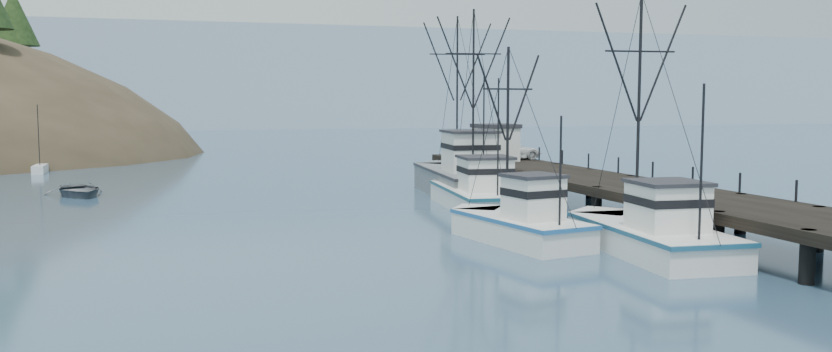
{
  "coord_description": "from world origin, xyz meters",
  "views": [
    {
      "loc": [
        -10.59,
        -27.35,
        6.66
      ],
      "look_at": [
        2.36,
        14.64,
        2.5
      ],
      "focal_mm": 35.0,
      "sensor_mm": 36.0,
      "label": 1
    }
  ],
  "objects_px": {
    "trawler_mid": "(517,225)",
    "work_vessel": "(462,178)",
    "pier": "(593,182)",
    "trawler_far": "(477,194)",
    "pickup_truck": "(510,151)",
    "pier_shed": "(496,142)",
    "trawler_near": "(647,234)",
    "motorboat": "(79,196)"
  },
  "relations": [
    {
      "from": "pickup_truck",
      "to": "trawler_far",
      "type": "bearing_deg",
      "value": 149.63
    },
    {
      "from": "work_vessel",
      "to": "pier_shed",
      "type": "height_order",
      "value": "work_vessel"
    },
    {
      "from": "trawler_mid",
      "to": "work_vessel",
      "type": "distance_m",
      "value": 18.72
    },
    {
      "from": "pier",
      "to": "pickup_truck",
      "type": "bearing_deg",
      "value": 86.29
    },
    {
      "from": "trawler_mid",
      "to": "work_vessel",
      "type": "xyz_separation_m",
      "value": [
        4.06,
        18.27,
        0.41
      ]
    },
    {
      "from": "trawler_mid",
      "to": "pickup_truck",
      "type": "xyz_separation_m",
      "value": [
        9.97,
        23.49,
        1.87
      ]
    },
    {
      "from": "trawler_far",
      "to": "pickup_truck",
      "type": "height_order",
      "value": "trawler_far"
    },
    {
      "from": "pier_shed",
      "to": "pickup_truck",
      "type": "distance_m",
      "value": 1.81
    },
    {
      "from": "trawler_far",
      "to": "pier_shed",
      "type": "xyz_separation_m",
      "value": [
        5.71,
        10.8,
        2.6
      ]
    },
    {
      "from": "trawler_mid",
      "to": "motorboat",
      "type": "height_order",
      "value": "trawler_mid"
    },
    {
      "from": "trawler_near",
      "to": "pickup_truck",
      "type": "height_order",
      "value": "trawler_near"
    },
    {
      "from": "pickup_truck",
      "to": "motorboat",
      "type": "xyz_separation_m",
      "value": [
        -31.47,
        2.27,
        -2.69
      ]
    },
    {
      "from": "work_vessel",
      "to": "pickup_truck",
      "type": "relative_size",
      "value": 3.09
    },
    {
      "from": "pier",
      "to": "trawler_far",
      "type": "height_order",
      "value": "trawler_far"
    },
    {
      "from": "trawler_mid",
      "to": "pier_shed",
      "type": "distance_m",
      "value": 24.47
    },
    {
      "from": "pier",
      "to": "pickup_truck",
      "type": "height_order",
      "value": "pickup_truck"
    },
    {
      "from": "trawler_near",
      "to": "pier_shed",
      "type": "relative_size",
      "value": 3.63
    },
    {
      "from": "trawler_far",
      "to": "work_vessel",
      "type": "bearing_deg",
      "value": 78.23
    },
    {
      "from": "motorboat",
      "to": "trawler_mid",
      "type": "bearing_deg",
      "value": -66.64
    },
    {
      "from": "motorboat",
      "to": "pickup_truck",
      "type": "bearing_deg",
      "value": -20.6
    },
    {
      "from": "pier",
      "to": "trawler_near",
      "type": "xyz_separation_m",
      "value": [
        -4.64,
        -12.95,
        -0.87
      ]
    },
    {
      "from": "trawler_mid",
      "to": "work_vessel",
      "type": "relative_size",
      "value": 0.62
    },
    {
      "from": "trawler_mid",
      "to": "work_vessel",
      "type": "height_order",
      "value": "work_vessel"
    },
    {
      "from": "pier_shed",
      "to": "work_vessel",
      "type": "bearing_deg",
      "value": -134.13
    },
    {
      "from": "trawler_near",
      "to": "pickup_truck",
      "type": "bearing_deg",
      "value": 78.55
    },
    {
      "from": "trawler_far",
      "to": "trawler_mid",
      "type": "bearing_deg",
      "value": -102.91
    },
    {
      "from": "pier",
      "to": "pickup_truck",
      "type": "xyz_separation_m",
      "value": [
        0.95,
        14.6,
        1.0
      ]
    },
    {
      "from": "trawler_near",
      "to": "motorboat",
      "type": "height_order",
      "value": "trawler_near"
    },
    {
      "from": "work_vessel",
      "to": "motorboat",
      "type": "height_order",
      "value": "work_vessel"
    },
    {
      "from": "trawler_near",
      "to": "work_vessel",
      "type": "distance_m",
      "value": 22.33
    },
    {
      "from": "trawler_mid",
      "to": "motorboat",
      "type": "distance_m",
      "value": 33.56
    },
    {
      "from": "trawler_far",
      "to": "motorboat",
      "type": "relative_size",
      "value": 2.29
    },
    {
      "from": "trawler_mid",
      "to": "pickup_truck",
      "type": "distance_m",
      "value": 25.59
    },
    {
      "from": "pier",
      "to": "trawler_far",
      "type": "distance_m",
      "value": 7.06
    },
    {
      "from": "pickup_truck",
      "to": "motorboat",
      "type": "distance_m",
      "value": 31.66
    },
    {
      "from": "trawler_mid",
      "to": "trawler_far",
      "type": "bearing_deg",
      "value": 77.09
    },
    {
      "from": "trawler_mid",
      "to": "motorboat",
      "type": "relative_size",
      "value": 1.72
    },
    {
      "from": "trawler_near",
      "to": "pier_shed",
      "type": "height_order",
      "value": "trawler_near"
    },
    {
      "from": "trawler_far",
      "to": "pickup_truck",
      "type": "relative_size",
      "value": 2.53
    },
    {
      "from": "trawler_far",
      "to": "work_vessel",
      "type": "relative_size",
      "value": 0.82
    },
    {
      "from": "pier",
      "to": "work_vessel",
      "type": "relative_size",
      "value": 2.86
    },
    {
      "from": "trawler_far",
      "to": "work_vessel",
      "type": "xyz_separation_m",
      "value": [
        1.31,
        6.27,
        0.41
      ]
    }
  ]
}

